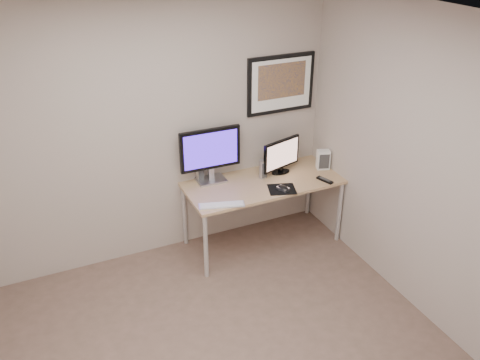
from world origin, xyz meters
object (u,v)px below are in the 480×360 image
(speaker_left, at_px, (200,172))
(speaker_right, at_px, (263,169))
(monitor_large, at_px, (210,153))
(fan_unit, at_px, (323,160))
(monitor_tv, at_px, (281,156))
(framed_art, at_px, (281,84))
(desk, at_px, (263,187))
(keyboard, at_px, (222,205))

(speaker_left, bearing_deg, speaker_right, -22.94)
(monitor_large, distance_m, speaker_left, 0.25)
(monitor_large, bearing_deg, fan_unit, -9.47)
(fan_unit, bearing_deg, monitor_tv, -171.66)
(fan_unit, bearing_deg, framed_art, 158.86)
(desk, xyz_separation_m, monitor_large, (-0.48, 0.24, 0.38))
(monitor_tv, bearing_deg, monitor_large, 153.72)
(speaker_right, bearing_deg, desk, -116.63)
(desk, bearing_deg, monitor_large, 153.47)
(monitor_tv, height_order, speaker_left, monitor_tv)
(desk, height_order, speaker_left, speaker_left)
(speaker_left, height_order, keyboard, speaker_left)
(framed_art, height_order, monitor_tv, framed_art)
(desk, bearing_deg, speaker_right, 66.60)
(desk, xyz_separation_m, speaker_right, (0.04, 0.09, 0.16))
(desk, xyz_separation_m, speaker_left, (-0.57, 0.30, 0.16))
(framed_art, bearing_deg, fan_unit, -40.44)
(monitor_large, distance_m, monitor_tv, 0.76)
(monitor_tv, distance_m, fan_unit, 0.48)
(framed_art, xyz_separation_m, monitor_large, (-0.83, -0.09, -0.58))
(monitor_large, bearing_deg, speaker_right, -15.13)
(desk, relative_size, speaker_left, 8.65)
(monitor_tv, bearing_deg, desk, -174.38)
(keyboard, bearing_deg, monitor_large, 95.92)
(speaker_right, height_order, fan_unit, fan_unit)
(speaker_left, relative_size, fan_unit, 0.90)
(speaker_right, distance_m, keyboard, 0.71)
(speaker_right, bearing_deg, speaker_left, 157.43)
(speaker_left, height_order, speaker_right, speaker_right)
(framed_art, distance_m, fan_unit, 0.93)
(framed_art, xyz_separation_m, speaker_left, (-0.92, -0.03, -0.80))
(monitor_tv, distance_m, speaker_left, 0.87)
(monitor_tv, height_order, speaker_right, monitor_tv)
(desk, distance_m, framed_art, 1.07)
(framed_art, relative_size, fan_unit, 3.65)
(speaker_right, bearing_deg, monitor_tv, 0.67)
(desk, distance_m, keyboard, 0.63)
(framed_art, xyz_separation_m, fan_unit, (0.37, -0.32, -0.79))
(monitor_large, distance_m, keyboard, 0.60)
(desk, distance_m, monitor_large, 0.66)
(fan_unit, bearing_deg, speaker_right, -166.89)
(framed_art, relative_size, keyboard, 1.74)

